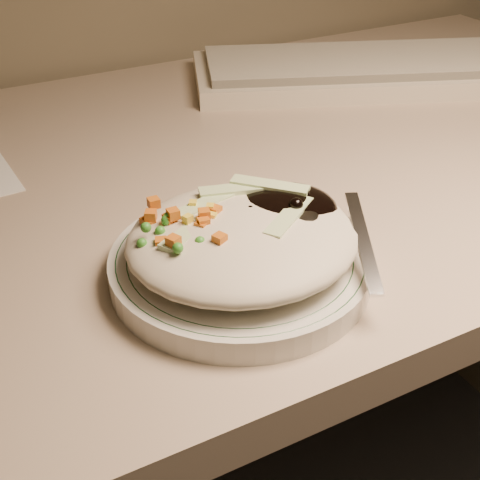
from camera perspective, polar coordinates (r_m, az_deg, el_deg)
name	(u,v)px	position (r m, az deg, el deg)	size (l,w,h in m)	color
desk	(218,302)	(0.86, -1.86, -5.30)	(1.40, 0.70, 0.74)	tan
plate	(240,266)	(0.56, 0.00, -2.24)	(0.22, 0.22, 0.02)	silver
plate_rim	(240,256)	(0.55, 0.00, -1.39)	(0.21, 0.21, 0.00)	#144723
meal	(245,233)	(0.54, 0.45, 0.58)	(0.21, 0.19, 0.05)	#C0B59C
keyboard	(373,70)	(1.01, 11.27, 14.07)	(0.54, 0.36, 0.04)	beige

